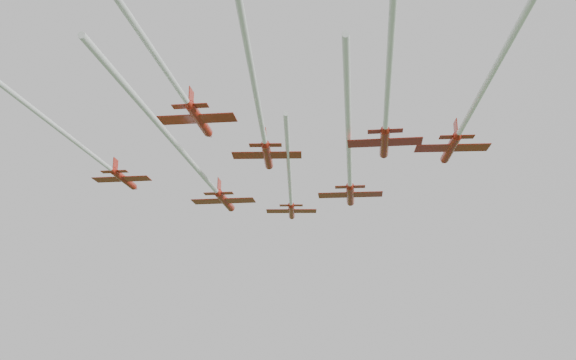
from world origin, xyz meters
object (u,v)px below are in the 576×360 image
(jet_lead, at_px, (290,194))
(jet_row3_left, at_px, (84,149))
(jet_row2_right, at_px, (350,170))
(jet_row3_right, at_px, (473,107))
(jet_row3_mid, at_px, (261,119))
(jet_row4_right, at_px, (388,84))
(jet_row2_left, at_px, (203,175))
(jet_row4_left, at_px, (151,49))

(jet_lead, distance_m, jet_row3_left, 37.28)
(jet_row2_right, relative_size, jet_row3_right, 0.97)
(jet_row3_mid, bearing_deg, jet_row4_right, -49.75)
(jet_lead, height_order, jet_row3_left, jet_lead)
(jet_lead, bearing_deg, jet_row2_left, -121.82)
(jet_row4_left, xyz_separation_m, jet_row4_right, (20.43, 6.58, -3.31))
(jet_row3_left, bearing_deg, jet_row4_right, -23.33)
(jet_lead, xyz_separation_m, jet_row3_left, (-15.94, -33.64, -2.02))
(jet_row2_right, bearing_deg, jet_row3_mid, -123.52)
(jet_row3_left, distance_m, jet_row4_left, 23.64)
(jet_row2_left, bearing_deg, jet_row4_left, -84.87)
(jet_row2_right, bearing_deg, jet_row3_right, -48.64)
(jet_row2_left, relative_size, jet_row4_left, 0.88)
(jet_row2_right, distance_m, jet_row3_left, 34.04)
(jet_row2_left, height_order, jet_row3_right, jet_row3_right)
(jet_row4_left, bearing_deg, jet_row2_left, 94.96)
(jet_row3_right, distance_m, jet_row4_right, 16.97)
(jet_lead, height_order, jet_row3_right, jet_row3_right)
(jet_row3_right, distance_m, jet_row4_left, 35.19)
(jet_row2_left, distance_m, jet_row4_right, 35.65)
(jet_lead, bearing_deg, jet_row4_right, -78.58)
(jet_row2_left, xyz_separation_m, jet_row4_left, (7.44, -28.79, 2.95))
(jet_row3_mid, relative_size, jet_row4_left, 0.83)
(jet_row3_right, height_order, jet_row4_right, jet_row3_right)
(jet_row3_mid, relative_size, jet_row3_right, 0.95)
(jet_row3_right, relative_size, jet_row4_left, 0.88)
(jet_lead, distance_m, jet_row4_right, 48.29)
(jet_lead, relative_size, jet_row2_right, 0.91)
(jet_row4_right, bearing_deg, jet_row4_left, -171.62)
(jet_lead, bearing_deg, jet_row3_right, -59.31)
(jet_row4_left, bearing_deg, jet_row3_mid, 66.33)
(jet_row3_right, xyz_separation_m, jet_row4_right, (-7.40, -14.96, -3.04))
(jet_row3_left, bearing_deg, jet_lead, 55.31)
(jet_row2_right, xyz_separation_m, jet_row3_right, (16.39, -12.77, 1.98))
(jet_row4_right, bearing_deg, jet_row3_left, 156.54)
(jet_lead, relative_size, jet_row2_left, 0.88)
(jet_row4_left, bearing_deg, jet_row3_right, 28.21)
(jet_row2_right, bearing_deg, jet_row3_left, -158.14)
(jet_lead, distance_m, jet_row4_left, 49.63)
(jet_row3_left, xyz_separation_m, jet_row4_right, (37.67, -9.39, -0.81))
(jet_row3_left, xyz_separation_m, jet_row3_right, (45.07, 5.57, 2.23))
(jet_row2_right, xyz_separation_m, jet_row4_left, (-11.43, -34.31, 2.25))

